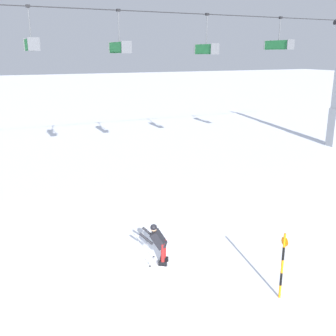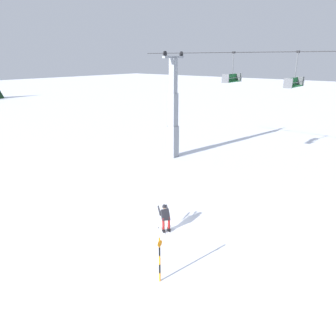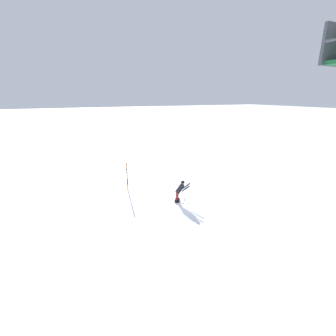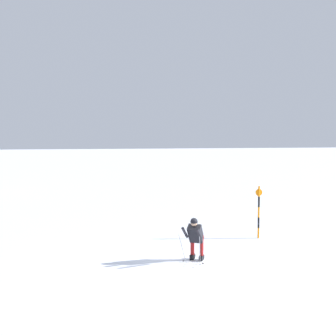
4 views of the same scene
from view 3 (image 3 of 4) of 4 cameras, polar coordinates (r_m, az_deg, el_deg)
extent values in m
plane|color=white|center=(15.76, 4.50, -7.42)|extent=(260.00, 260.00, 0.00)
cube|color=white|center=(15.53, 2.28, -7.74)|extent=(1.42, 1.00, 0.01)
cube|color=black|center=(15.49, 2.29, -7.45)|extent=(0.29, 0.25, 0.16)
cylinder|color=maroon|center=(15.33, 2.30, -6.06)|extent=(0.13, 0.13, 0.66)
cube|color=white|center=(15.25, 2.15, -8.22)|extent=(1.42, 1.00, 0.01)
cube|color=black|center=(15.22, 2.15, -7.92)|extent=(0.29, 0.25, 0.16)
cylinder|color=maroon|center=(15.05, 2.17, -6.51)|extent=(0.13, 0.13, 0.66)
cube|color=black|center=(15.01, 2.88, -4.88)|extent=(0.69, 0.65, 0.65)
sphere|color=tan|center=(14.86, 3.54, -3.55)|extent=(0.22, 0.22, 0.22)
sphere|color=black|center=(14.85, 3.54, -3.42)|extent=(0.24, 0.24, 0.24)
cylinder|color=black|center=(15.16, 4.41, -4.30)|extent=(0.45, 0.34, 0.43)
cylinder|color=gray|center=(15.42, 4.52, -6.26)|extent=(0.47, 0.18, 1.12)
cylinder|color=black|center=(15.63, 3.86, -7.42)|extent=(0.07, 0.07, 0.01)
cylinder|color=black|center=(14.74, 4.27, -4.94)|extent=(0.45, 0.34, 0.43)
cylinder|color=gray|center=(14.92, 4.35, -7.09)|extent=(0.34, 0.38, 1.12)
cylinder|color=black|center=(15.04, 3.64, -8.43)|extent=(0.07, 0.07, 0.01)
cube|color=#4C4F54|center=(5.09, 34.94, 22.91)|extent=(0.57, 0.05, 0.63)
cylinder|color=orange|center=(17.32, -9.61, -4.57)|extent=(0.07, 0.07, 0.41)
cylinder|color=black|center=(17.17, -9.68, -3.28)|extent=(0.07, 0.07, 0.41)
cylinder|color=orange|center=(17.03, -9.75, -1.98)|extent=(0.07, 0.07, 0.41)
cylinder|color=black|center=(16.91, -9.82, -0.65)|extent=(0.07, 0.07, 0.41)
cylinder|color=orange|center=(16.79, -9.89, 0.70)|extent=(0.07, 0.07, 0.41)
cylinder|color=orange|center=(16.80, -9.93, 0.55)|extent=(0.01, 0.28, 0.28)
camera|label=1|loc=(26.07, 0.84, 18.01)|focal=42.26mm
camera|label=2|loc=(24.04, -34.35, 19.74)|focal=33.54mm
camera|label=4|loc=(21.26, 41.05, 6.07)|focal=45.04mm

